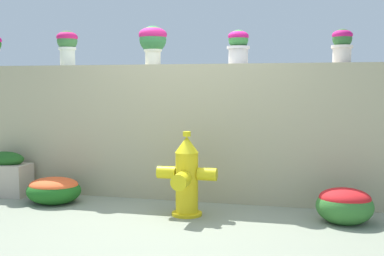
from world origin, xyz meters
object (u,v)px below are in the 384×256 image
Objects in this scene: potted_plant_1 at (67,44)px; flower_bush_left at (54,189)px; fire_hydrant at (186,177)px; planter_box at (5,174)px; potted_plant_3 at (238,45)px; flower_bush_right at (345,204)px; potted_plant_2 at (153,40)px; potted_plant_4 at (342,43)px.

flower_bush_left is (0.13, -0.65, -1.70)m from potted_plant_1.
flower_bush_left is at bearing 174.05° from fire_hydrant.
potted_plant_1 is 0.74× the size of planter_box.
flower_bush_right is at bearing -28.44° from potted_plant_3.
potted_plant_2 reaches higher than potted_plant_1.
flower_bush_left is at bearing -164.22° from potted_plant_3.
potted_plant_3 is at bearing -0.82° from potted_plant_2.
planter_box is (-0.63, -0.44, -1.60)m from potted_plant_1.
flower_bush_left is (-1.01, -0.59, -1.71)m from potted_plant_2.
potted_plant_4 is at bearing 6.09° from planter_box.
flower_bush_right is (0.03, -0.67, -1.61)m from potted_plant_4.
potted_plant_2 is 2.07m from flower_bush_left.
potted_plant_4 reaches higher than flower_bush_left.
potted_plant_1 is 0.96× the size of potted_plant_2.
potted_plant_1 is 1.15× the size of potted_plant_3.
fire_hydrant reaches higher than flower_bush_right.
potted_plant_4 is at bearing 2.38° from potted_plant_3.
planter_box is at bearing -144.85° from potted_plant_1.
fire_hydrant is at bearing -25.04° from potted_plant_1.
potted_plant_3 reaches higher than potted_plant_4.
flower_bush_right is (3.17, -0.05, 0.03)m from flower_bush_left.
planter_box is (-3.94, 0.25, 0.07)m from flower_bush_right.
flower_bush_right is (1.15, -0.62, -1.61)m from potted_plant_3.
potted_plant_2 is (1.14, -0.06, 0.02)m from potted_plant_1.
potted_plant_1 is at bearing 177.02° from potted_plant_2.
fire_hydrant is (1.74, -0.81, -1.45)m from potted_plant_1.
flower_bush_right is at bearing -87.66° from potted_plant_4.
potted_plant_4 is 2.22m from fire_hydrant.
flower_bush_left is 1.06× the size of planter_box.
planter_box is at bearing -172.43° from potted_plant_3.
potted_plant_1 is 3.77m from flower_bush_right.
potted_plant_4 is (3.28, -0.03, -0.06)m from potted_plant_1.
flower_bush_right is (3.31, -0.70, -1.67)m from potted_plant_1.
fire_hydrant reaches higher than flower_bush_left.
flower_bush_left is at bearing 179.08° from flower_bush_right.
flower_bush_left is at bearing -14.74° from planter_box.
potted_plant_4 is (2.14, 0.03, -0.08)m from potted_plant_2.
planter_box is at bearing -173.91° from potted_plant_4.
potted_plant_3 is at bearing 60.64° from fire_hydrant.
fire_hydrant is (-1.54, -0.79, -1.39)m from potted_plant_4.
potted_plant_3 is 1.63m from fire_hydrant.
potted_plant_3 is (1.02, -0.01, -0.07)m from potted_plant_2.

